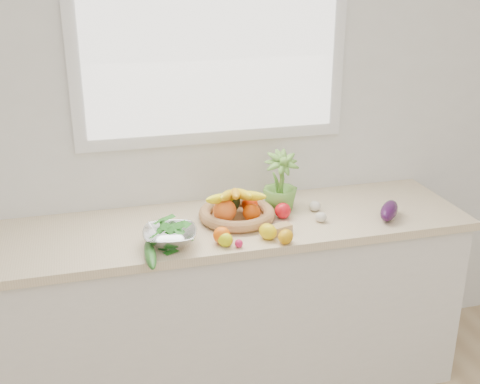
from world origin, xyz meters
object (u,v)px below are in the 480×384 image
object	(u,v)px
eggplant	(389,211)
cucumber	(150,255)
colander_with_spinach	(170,233)
potted_herb	(280,183)
fruit_basket	(236,209)
apple	(283,211)

from	to	relation	value
eggplant	cucumber	size ratio (longest dim) A/B	0.79
colander_with_spinach	cucumber	bearing A→B (deg)	-133.15
potted_herb	fruit_basket	size ratio (longest dim) A/B	0.72
potted_herb	fruit_basket	xyz separation A→B (m)	(-0.24, -0.08, -0.08)
apple	cucumber	xyz separation A→B (m)	(-0.65, -0.26, -0.01)
apple	potted_herb	world-z (taller)	potted_herb
eggplant	colander_with_spinach	distance (m)	1.03
potted_herb	apple	bearing A→B (deg)	-102.24
eggplant	fruit_basket	world-z (taller)	fruit_basket
apple	fruit_basket	size ratio (longest dim) A/B	0.18
colander_with_spinach	fruit_basket	bearing A→B (deg)	29.38
potted_herb	colander_with_spinach	size ratio (longest dim) A/B	1.17
potted_herb	colander_with_spinach	distance (m)	0.64
apple	fruit_basket	distance (m)	0.22
potted_herb	fruit_basket	bearing A→B (deg)	-161.40
apple	potted_herb	xyz separation A→B (m)	(0.03, 0.12, 0.09)
eggplant	cucumber	xyz separation A→B (m)	(-1.12, -0.12, -0.02)
eggplant	colander_with_spinach	world-z (taller)	colander_with_spinach
apple	fruit_basket	bearing A→B (deg)	169.91
apple	fruit_basket	world-z (taller)	fruit_basket
apple	potted_herb	bearing A→B (deg)	77.76
eggplant	potted_herb	size ratio (longest dim) A/B	0.64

